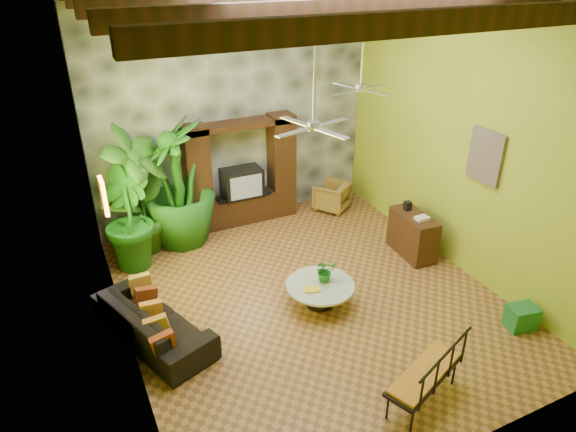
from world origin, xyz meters
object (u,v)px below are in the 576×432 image
ceiling_fan_back (361,76)px  coffee_table (320,291)px  wicker_armchair (332,196)px  tall_plant_b (127,217)px  sofa (153,321)px  tall_plant_c (177,184)px  entertainment_center (241,180)px  ceiling_fan_front (314,111)px  tall_plant_a (140,192)px  side_console (413,235)px  green_bin (521,317)px  iron_bench (429,373)px

ceiling_fan_back → coffee_table: bearing=-136.0°
wicker_armchair → tall_plant_b: tall_plant_b is taller
sofa → tall_plant_c: size_ratio=0.87×
entertainment_center → wicker_armchair: 2.18m
coffee_table → tall_plant_c: bearing=116.0°
tall_plant_c → ceiling_fan_front: bearing=-68.9°
tall_plant_a → tall_plant_b: (-0.34, -0.34, -0.30)m
tall_plant_a → tall_plant_c: bearing=8.7°
ceiling_fan_back → wicker_armchair: (0.46, 1.58, -3.07)m
sofa → side_console: bearing=-106.5°
side_console → green_bin: (0.17, -2.57, -0.23)m
tall_plant_b → tall_plant_c: (1.09, 0.45, 0.29)m
wicker_armchair → coffee_table: 3.65m
tall_plant_b → iron_bench: (2.80, -5.17, -0.44)m
side_console → tall_plant_a: bearing=157.3°
tall_plant_c → entertainment_center: bearing=11.9°
sofa → tall_plant_a: bearing=-29.7°
tall_plant_b → coffee_table: (2.61, -2.66, -0.74)m
ceiling_fan_back → coffee_table: size_ratio=1.62×
tall_plant_a → side_console: size_ratio=2.42×
ceiling_fan_front → wicker_armchair: bearing=54.6°
ceiling_fan_back → tall_plant_a: size_ratio=0.72×
wicker_armchair → green_bin: bearing=61.1°
sofa → tall_plant_b: bearing=-22.8°
ceiling_fan_back → coffee_table: ceiling_fan_back is taller
coffee_table → entertainment_center: bearing=91.2°
ceiling_fan_back → sofa: size_ratio=0.83×
ceiling_fan_back → side_console: bearing=-43.0°
iron_bench → coffee_table: bearing=72.7°
side_console → coffee_table: bearing=-160.9°
wicker_armchair → tall_plant_c: tall_plant_c is taller
tall_plant_c → coffee_table: tall_plant_c is taller
tall_plant_b → iron_bench: 5.90m
wicker_armchair → tall_plant_b: bearing=-30.7°
ceiling_fan_back → side_console: 3.21m
entertainment_center → side_console: 3.75m
ceiling_fan_back → sofa: ceiling_fan_back is taller
coffee_table → side_console: 2.50m
iron_bench → side_console: 3.86m
sofa → iron_bench: 4.09m
iron_bench → entertainment_center: bearing=70.8°
wicker_armchair → green_bin: wicker_armchair is taller
tall_plant_c → iron_bench: tall_plant_c is taller
tall_plant_b → entertainment_center: bearing=16.6°
ceiling_fan_back → side_console: ceiling_fan_back is taller
ceiling_fan_back → tall_plant_b: 4.93m
coffee_table → sofa: bearing=172.6°
entertainment_center → tall_plant_c: 1.51m
ceiling_fan_back → tall_plant_a: (-3.80, 1.52, -2.11)m
wicker_armchair → iron_bench: size_ratio=0.53×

